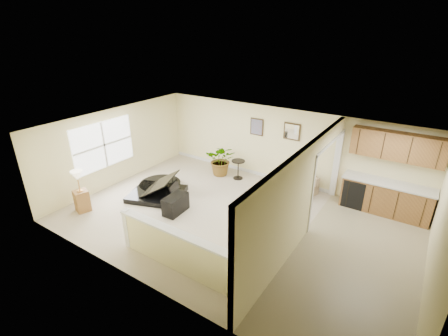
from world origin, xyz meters
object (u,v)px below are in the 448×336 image
Objects in this scene: accent_table at (238,167)px; lamp_stand at (81,194)px; piano at (158,176)px; small_plant at (307,190)px; palm_plant at (222,160)px; loveseat at (296,181)px; piano_bench at (176,204)px.

accent_table is 4.98m from lamp_stand.
piano is 4.60m from small_plant.
palm_plant reaches higher than small_plant.
loveseat is at bearing 45.11° from lamp_stand.
small_plant is 6.62m from lamp_stand.
piano_bench is 4.00m from small_plant.
accent_table is (1.47, 2.33, -0.19)m from piano.
lamp_stand is (-2.60, -4.25, 0.10)m from accent_table.
accent_table is at bearing 83.69° from piano_bench.
lamp_stand is at bearing -114.47° from loveseat.
piano reaches higher than small_plant.
accent_table reaches higher than piano_bench.
small_plant is (3.13, 0.04, -0.31)m from palm_plant.
loveseat is (3.43, 2.65, -0.33)m from piano.
small_plant is 0.47× the size of lamp_stand.
loveseat is (2.28, 3.19, 0.03)m from piano_bench.
lamp_stand is (-2.28, -1.38, 0.26)m from piano_bench.
piano_bench is 2.86m from palm_plant.
piano_bench is at bearing -134.20° from small_plant.
piano is at bearing 154.99° from piano_bench.
palm_plant is (0.81, 2.29, -0.06)m from piano.
piano is 2.23m from lamp_stand.
lamp_stand reaches higher than accent_table.
piano_bench is at bearing -83.18° from palm_plant.
loveseat is at bearing 9.26° from accent_table.
palm_plant is (-0.34, 2.83, 0.30)m from piano_bench.
piano_bench is (1.15, -0.54, -0.36)m from piano.
accent_table is at bearing -150.32° from loveseat.
piano_bench is 1.17× the size of accent_table.
loveseat is at bearing 7.89° from palm_plant.
piano reaches higher than palm_plant.
piano reaches higher than accent_table.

